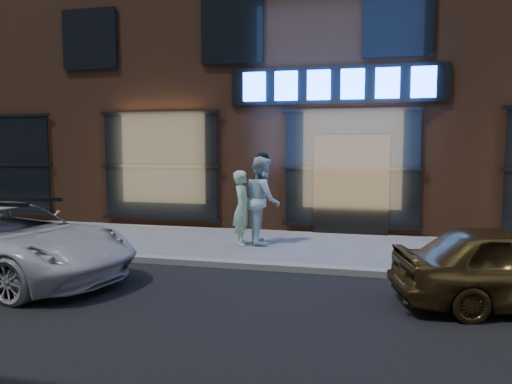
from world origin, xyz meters
TOP-DOWN VIEW (x-y plane):
  - ground at (0.00, 0.00)m, footprint 90.00×90.00m
  - curb at (0.00, 0.00)m, footprint 60.00×0.25m
  - storefront_building at (-0.00, 7.99)m, footprint 30.20×8.28m
  - man_bowtie at (-2.20, 2.01)m, footprint 0.44×0.62m
  - man_cap at (-1.82, 2.31)m, footprint 1.00×1.13m
  - white_suv at (-5.17, -1.61)m, footprint 4.71×2.80m

SIDE VIEW (x-z plane):
  - ground at x=0.00m, z-range 0.00..0.00m
  - curb at x=0.00m, z-range 0.00..0.12m
  - white_suv at x=-5.17m, z-range 0.00..1.23m
  - man_bowtie at x=-2.20m, z-range 0.00..1.62m
  - man_cap at x=-1.82m, z-range 0.00..1.92m
  - storefront_building at x=0.00m, z-range 0.00..10.30m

